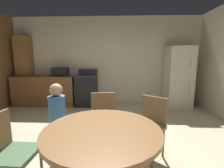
{
  "coord_description": "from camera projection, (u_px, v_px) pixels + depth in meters",
  "views": [
    {
      "loc": [
        0.4,
        -2.09,
        1.41
      ],
      "look_at": [
        0.28,
        1.09,
        0.89
      ],
      "focal_mm": 24.76,
      "sensor_mm": 36.0,
      "label": 1
    }
  ],
  "objects": [
    {
      "name": "ground_plane",
      "position": [
        91.0,
        155.0,
        2.3
      ],
      "size": [
        14.0,
        14.0,
        0.0
      ],
      "primitive_type": "plane",
      "color": "beige"
    },
    {
      "name": "wall_back",
      "position": [
        106.0,
        61.0,
        4.94
      ],
      "size": [
        6.1,
        0.12,
        2.7
      ],
      "primitive_type": "cube",
      "color": "beige",
      "rests_on": "ground"
    },
    {
      "name": "kitchen_counter",
      "position": [
        46.0,
        90.0,
        4.76
      ],
      "size": [
        1.85,
        0.6,
        0.9
      ],
      "primitive_type": "cube",
      "color": "brown",
      "rests_on": "ground"
    },
    {
      "name": "pantry_column",
      "position": [
        25.0,
        71.0,
        4.87
      ],
      "size": [
        0.44,
        0.36,
        2.1
      ],
      "primitive_type": "cube",
      "color": "olive",
      "rests_on": "ground"
    },
    {
      "name": "oven_range",
      "position": [
        87.0,
        90.0,
        4.71
      ],
      "size": [
        0.6,
        0.6,
        1.1
      ],
      "color": "black",
      "rests_on": "ground"
    },
    {
      "name": "refrigerator",
      "position": [
        178.0,
        77.0,
        4.49
      ],
      "size": [
        0.68,
        0.68,
        1.76
      ],
      "color": "silver",
      "rests_on": "ground"
    },
    {
      "name": "microwave",
      "position": [
        60.0,
        72.0,
        4.65
      ],
      "size": [
        0.44,
        0.32,
        0.26
      ],
      "primitive_type": "cube",
      "color": "black",
      "rests_on": "kitchen_counter"
    },
    {
      "name": "dining_table",
      "position": [
        102.0,
        145.0,
        1.48
      ],
      "size": [
        1.11,
        1.11,
        0.76
      ],
      "color": "olive",
      "rests_on": "ground"
    },
    {
      "name": "chair_west",
      "position": [
        8.0,
        150.0,
        1.56
      ],
      "size": [
        0.41,
        0.41,
        0.87
      ],
      "rotation": [
        0.0,
        0.0,
        6.25
      ],
      "color": "olive",
      "rests_on": "ground"
    },
    {
      "name": "chair_north",
      "position": [
        103.0,
        117.0,
        2.44
      ],
      "size": [
        0.44,
        0.44,
        0.87
      ],
      "rotation": [
        0.0,
        0.0,
        4.81
      ],
      "color": "olive",
      "rests_on": "ground"
    },
    {
      "name": "chair_northeast",
      "position": [
        150.0,
        123.0,
        2.21
      ],
      "size": [
        0.56,
        0.56,
        0.87
      ],
      "rotation": [
        0.0,
        0.0,
        4.03
      ],
      "color": "olive",
      "rests_on": "ground"
    },
    {
      "name": "person_child",
      "position": [
        58.0,
        120.0,
        2.11
      ],
      "size": [
        0.31,
        0.31,
        1.09
      ],
      "rotation": [
        0.0,
        0.0,
        5.55
      ],
      "color": "#3D4C84",
      "rests_on": "ground"
    }
  ]
}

